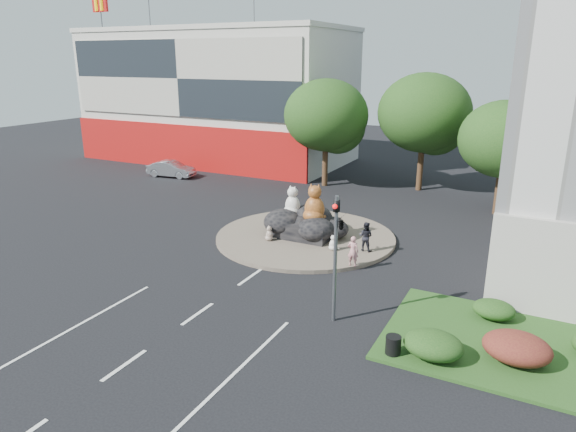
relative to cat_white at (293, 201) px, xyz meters
name	(u,v)px	position (x,y,z in m)	size (l,w,h in m)	color
ground	(198,314)	(1.01, -10.39, -1.98)	(120.00, 120.00, 0.00)	black
roundabout_island	(305,237)	(1.01, -0.39, -1.88)	(10.00, 10.00, 0.20)	brown
rock_plinth	(305,228)	(1.01, -0.39, -1.33)	(3.20, 2.60, 0.90)	black
shophouse_block	(218,95)	(-16.99, 17.52, 4.20)	(25.20, 12.30, 17.40)	beige
grass_verge	(533,352)	(13.01, -7.39, -1.92)	(10.00, 6.00, 0.12)	#244617
tree_left	(327,119)	(-2.92, 11.67, 3.26)	(6.46, 6.46, 8.27)	#382314
tree_mid	(425,117)	(4.08, 13.67, 3.57)	(6.84, 6.84, 8.76)	#382314
tree_right	(506,143)	(10.08, 9.67, 2.65)	(5.70, 5.70, 7.30)	#382314
hedge_near_green	(433,345)	(10.01, -9.39, -1.41)	(2.00, 1.60, 0.90)	#183E13
hedge_red	(517,348)	(12.51, -8.39, -1.37)	(2.20, 1.76, 0.99)	#511517
hedge_back_green	(494,309)	(11.51, -5.59, -1.50)	(1.60, 1.28, 0.72)	#183E13
traffic_light	(338,233)	(6.10, -8.40, 1.64)	(0.44, 1.24, 5.00)	#595B60
cat_white	(293,201)	(0.00, 0.00, 0.00)	(1.06, 0.92, 1.77)	silver
cat_tabby	(315,203)	(1.54, -0.39, 0.18)	(1.28, 1.11, 2.13)	#B16A24
kitten_calico	(269,233)	(-0.38, -2.05, -1.36)	(0.51, 0.44, 0.84)	silver
kitten_white	(333,242)	(3.28, -1.82, -1.36)	(0.51, 0.44, 0.85)	beige
pedestrian_pink	(353,251)	(4.91, -3.35, -1.04)	(0.54, 0.36, 1.49)	tan
pedestrian_dark	(366,236)	(4.78, -1.16, -1.01)	(0.75, 0.59, 1.55)	black
parked_car	(171,169)	(-15.83, 8.46, -1.31)	(1.44, 4.12, 1.36)	#A1A3A9
litter_bin	(393,345)	(8.76, -9.81, -1.54)	(0.52, 0.52, 0.65)	black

